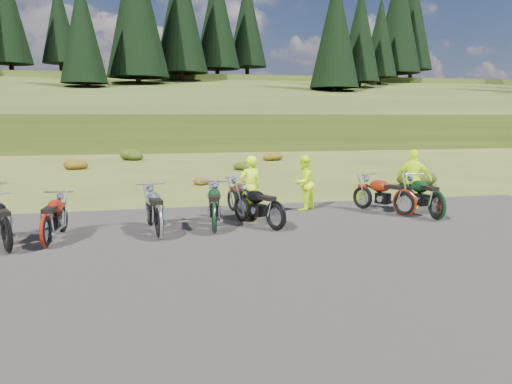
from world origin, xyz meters
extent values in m
plane|color=#3F4B19|center=(0.00, 0.00, 0.00)|extent=(300.00, 300.00, 0.00)
cube|color=black|center=(0.00, -2.00, 0.00)|extent=(20.00, 12.00, 0.04)
cube|color=#303C14|center=(0.00, 110.00, 0.00)|extent=(300.00, 90.00, 9.17)
cylinder|color=black|center=(-21.00, 69.00, 9.48)|extent=(0.70, 0.70, 2.20)
cone|color=black|center=(-21.00, 69.00, 17.38)|extent=(6.16, 6.16, 14.00)
cylinder|color=black|center=(-15.00, 75.00, 10.27)|extent=(0.70, 0.70, 2.20)
cone|color=black|center=(-15.00, 75.00, 17.67)|extent=(5.72, 5.72, 13.00)
cylinder|color=black|center=(-9.00, 50.00, 5.69)|extent=(0.70, 0.70, 2.20)
cone|color=black|center=(-9.00, 50.00, 12.59)|extent=(5.28, 5.28, 12.00)
cylinder|color=black|center=(-3.00, 56.00, 6.88)|extent=(0.70, 0.70, 2.20)
cone|color=black|center=(-3.00, 56.00, 16.78)|extent=(7.92, 7.92, 18.00)
cylinder|color=black|center=(3.00, 62.00, 8.08)|extent=(0.70, 0.70, 2.20)
cone|color=black|center=(3.00, 62.00, 17.48)|extent=(7.48, 7.48, 17.00)
cylinder|color=black|center=(9.00, 68.00, 9.28)|extent=(0.70, 0.70, 2.20)
cone|color=black|center=(9.00, 68.00, 18.18)|extent=(7.04, 7.04, 16.00)
cylinder|color=black|center=(15.00, 74.00, 10.27)|extent=(0.70, 0.70, 2.20)
cone|color=black|center=(15.00, 74.00, 18.67)|extent=(6.60, 6.60, 15.00)
cylinder|color=black|center=(21.00, 49.00, 5.49)|extent=(0.70, 0.70, 2.20)
cone|color=black|center=(21.00, 49.00, 13.39)|extent=(6.16, 6.16, 14.00)
cylinder|color=black|center=(27.00, 55.00, 6.68)|extent=(0.70, 0.70, 2.20)
cone|color=black|center=(27.00, 55.00, 14.08)|extent=(5.72, 5.72, 13.00)
cylinder|color=black|center=(33.00, 61.00, 7.88)|extent=(0.70, 0.70, 2.20)
cone|color=black|center=(33.00, 61.00, 14.78)|extent=(5.28, 5.28, 12.00)
cylinder|color=black|center=(39.00, 67.00, 9.08)|extent=(0.70, 0.70, 2.20)
cone|color=black|center=(39.00, 67.00, 18.98)|extent=(7.92, 7.92, 18.00)
cylinder|color=black|center=(45.00, 73.00, 10.27)|extent=(0.70, 0.70, 2.20)
cone|color=black|center=(45.00, 73.00, 19.67)|extent=(7.48, 7.48, 17.00)
ellipsoid|color=brown|center=(-6.20, 16.60, 0.38)|extent=(1.30, 1.30, 0.77)
ellipsoid|color=black|center=(-3.30, 21.90, 0.46)|extent=(1.56, 1.56, 0.92)
ellipsoid|color=brown|center=(-0.40, 9.20, 0.23)|extent=(0.77, 0.77, 0.45)
ellipsoid|color=black|center=(2.50, 14.50, 0.31)|extent=(1.03, 1.03, 0.61)
ellipsoid|color=brown|center=(5.40, 19.80, 0.38)|extent=(1.30, 1.30, 0.77)
ellipsoid|color=black|center=(8.30, 7.10, 0.46)|extent=(1.56, 1.56, 0.92)
ellipsoid|color=brown|center=(11.20, 12.40, 0.23)|extent=(0.77, 0.77, 0.45)
imported|color=#C3F00C|center=(0.17, 1.82, 0.86)|extent=(0.71, 0.55, 1.72)
imported|color=#C3F00C|center=(1.99, 2.77, 0.82)|extent=(1.01, 0.98, 1.63)
imported|color=#C3F00C|center=(5.31, 2.28, 0.90)|extent=(1.13, 0.89, 1.79)
camera|label=1|loc=(-2.60, -11.23, 2.79)|focal=35.00mm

